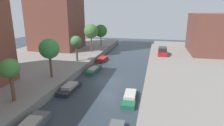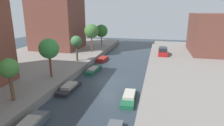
% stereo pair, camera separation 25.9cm
% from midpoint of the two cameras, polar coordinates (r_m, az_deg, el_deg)
% --- Properties ---
extents(ground_plane, '(84.00, 84.00, 0.00)m').
position_cam_midpoint_polar(ground_plane, '(26.85, -1.30, -5.61)').
color(ground_plane, '#28333D').
extents(quay_left, '(20.00, 64.00, 1.00)m').
position_cam_midpoint_polar(quay_left, '(33.53, -27.01, -2.10)').
color(quay_left, gray).
rests_on(quay_left, ground_plane).
extents(low_block_right, '(10.00, 11.60, 7.99)m').
position_cam_midpoint_polar(low_block_right, '(44.82, 28.48, 7.69)').
color(low_block_right, brown).
rests_on(low_block_right, quay_right).
extents(street_tree_1, '(1.90, 1.90, 4.30)m').
position_cam_midpoint_polar(street_tree_1, '(20.66, -28.44, -1.62)').
color(street_tree_1, brown).
rests_on(street_tree_1, quay_left).
extents(street_tree_2, '(2.61, 2.61, 5.17)m').
position_cam_midpoint_polar(street_tree_2, '(26.08, -18.42, 3.99)').
color(street_tree_2, brown).
rests_on(street_tree_2, quay_left).
extents(street_tree_3, '(1.94, 1.94, 4.42)m').
position_cam_midpoint_polar(street_tree_3, '(33.64, -10.81, 6.17)').
color(street_tree_3, brown).
rests_on(street_tree_3, quay_left).
extents(street_tree_4, '(2.99, 2.99, 5.88)m').
position_cam_midpoint_polar(street_tree_4, '(40.72, -6.43, 9.38)').
color(street_tree_4, brown).
rests_on(street_tree_4, quay_left).
extents(street_tree_5, '(3.04, 3.04, 5.21)m').
position_cam_midpoint_polar(street_tree_5, '(47.63, -3.49, 9.51)').
color(street_tree_5, brown).
rests_on(street_tree_5, quay_left).
extents(parked_car, '(1.78, 4.68, 1.53)m').
position_cam_midpoint_polar(parked_car, '(39.64, 14.59, 3.33)').
color(parked_car, maroon).
rests_on(parked_car, quay_right).
extents(moored_boat_left_1, '(1.82, 4.06, 0.83)m').
position_cam_midpoint_polar(moored_boat_left_1, '(18.18, -23.17, -16.72)').
color(moored_boat_left_1, '#4C5156').
rests_on(moored_boat_left_1, ground_plane).
extents(moored_boat_left_2, '(1.54, 4.25, 0.83)m').
position_cam_midpoint_polar(moored_boat_left_2, '(24.50, -12.71, -7.28)').
color(moored_boat_left_2, '#232328').
rests_on(moored_boat_left_2, ground_plane).
extents(moored_boat_left_3, '(1.49, 4.35, 0.74)m').
position_cam_midpoint_polar(moored_boat_left_3, '(31.12, -5.71, -2.04)').
color(moored_boat_left_3, '#195638').
rests_on(moored_boat_left_3, ground_plane).
extents(moored_boat_left_4, '(1.60, 3.29, 0.66)m').
position_cam_midpoint_polar(moored_boat_left_4, '(37.64, -3.10, 1.14)').
color(moored_boat_left_4, maroon).
rests_on(moored_boat_left_4, ground_plane).
extents(moored_boat_right_2, '(1.59, 4.60, 0.73)m').
position_cam_midpoint_polar(moored_boat_right_2, '(21.74, 4.98, -10.09)').
color(moored_boat_right_2, '#195638').
rests_on(moored_boat_right_2, ground_plane).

